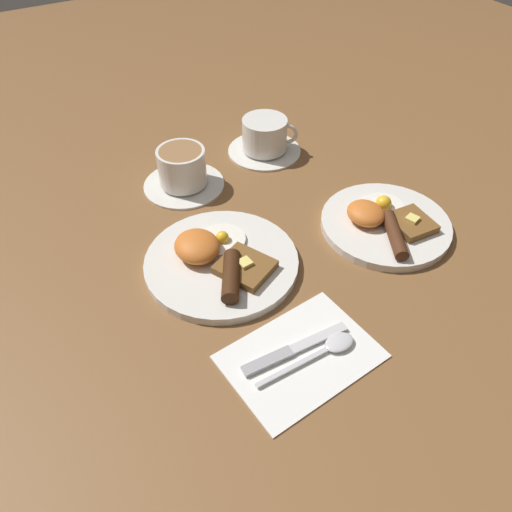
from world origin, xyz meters
name	(u,v)px	position (x,y,z in m)	size (l,w,h in m)	color
ground_plane	(222,266)	(0.00, 0.00, 0.00)	(3.00, 3.00, 0.00)	brown
breakfast_plate_near	(220,260)	(0.00, 0.00, 0.01)	(0.26, 0.26, 0.05)	silver
breakfast_plate_far	(385,222)	(0.06, 0.30, 0.01)	(0.23, 0.23, 0.05)	silver
teacup_near	(182,171)	(-0.24, 0.04, 0.04)	(0.16, 0.16, 0.08)	silver
teacup_far	(265,138)	(-0.26, 0.25, 0.03)	(0.16, 0.16, 0.08)	silver
napkin	(301,356)	(0.22, 0.01, 0.00)	(0.15, 0.21, 0.01)	white
knife	(290,351)	(0.21, 0.00, 0.01)	(0.02, 0.17, 0.01)	silver
spoon	(329,348)	(0.23, 0.05, 0.01)	(0.03, 0.16, 0.01)	silver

